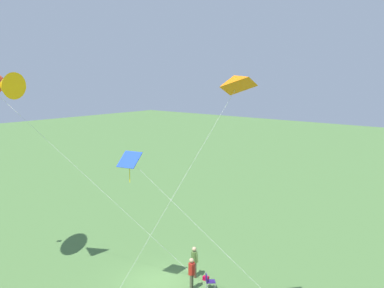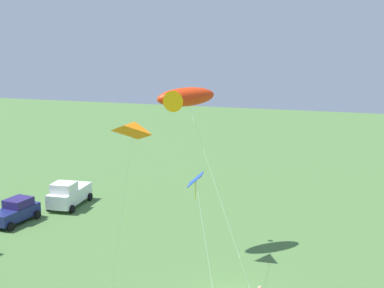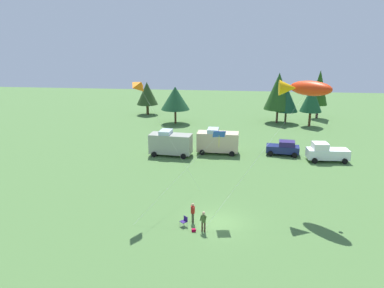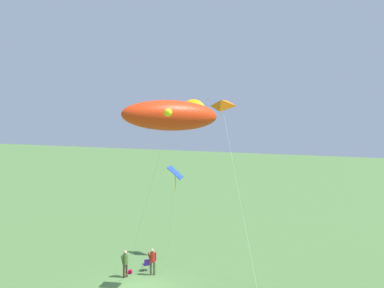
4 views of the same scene
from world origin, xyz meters
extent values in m
sphere|color=tan|center=(-1.15, -1.66, 1.62)|extent=(0.24, 0.24, 0.24)
cube|color=navy|center=(7.29, 19.72, 0.79)|extent=(4.38, 2.28, 0.90)
cube|color=navy|center=(7.79, 19.66, 1.56)|extent=(2.18, 1.88, 0.65)
cylinder|color=black|center=(8.91, 20.53, 0.34)|extent=(0.70, 0.30, 0.68)
cylinder|color=black|center=(8.68, 18.56, 0.34)|extent=(0.70, 0.30, 0.68)
cylinder|color=black|center=(5.67, 18.91, 0.34)|extent=(0.70, 0.30, 0.68)
cube|color=white|center=(12.56, 17.79, 0.94)|extent=(5.12, 2.32, 1.20)
cube|color=white|center=(11.56, 17.73, 1.94)|extent=(1.91, 1.95, 0.80)
cylinder|color=black|center=(10.83, 16.59, 0.34)|extent=(0.69, 0.26, 0.68)
cylinder|color=black|center=(10.69, 18.76, 0.34)|extent=(0.69, 0.26, 0.68)
cylinder|color=black|center=(14.43, 16.82, 0.34)|extent=(0.69, 0.26, 0.68)
cylinder|color=black|center=(14.29, 19.00, 0.34)|extent=(0.69, 0.26, 0.68)
ellipsoid|color=red|center=(7.45, 5.29, 10.62)|extent=(4.08, 4.18, 1.44)
cone|color=#EFAA0A|center=(5.53, 5.29, 10.62)|extent=(1.50, 1.37, 1.37)
sphere|color=yellow|center=(8.63, 5.71, 10.78)|extent=(0.33, 0.33, 0.33)
cylinder|color=silver|center=(3.10, 1.80, 5.31)|extent=(8.71, 6.99, 10.63)
pyramid|color=orange|center=(-6.94, 2.79, 10.99)|extent=(1.28, 1.65, 0.95)
cylinder|color=silver|center=(-4.69, 4.73, 5.39)|extent=(4.82, 3.84, 10.78)
cube|color=blue|center=(-0.23, 2.21, 7.04)|extent=(1.17, 0.97, 0.71)
cylinder|color=yellow|center=(-0.23, 2.21, 6.42)|extent=(0.04, 0.04, 1.04)
cylinder|color=silver|center=(-3.62, 0.43, 3.52)|extent=(6.78, 3.57, 7.05)
camera|label=1|loc=(-19.38, 19.93, 11.64)|focal=50.00mm
camera|label=2|loc=(-27.22, -6.16, 14.81)|focal=50.00mm
camera|label=3|loc=(1.19, -28.25, 14.92)|focal=35.00mm
camera|label=4|loc=(28.16, 14.40, 11.32)|focal=50.00mm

